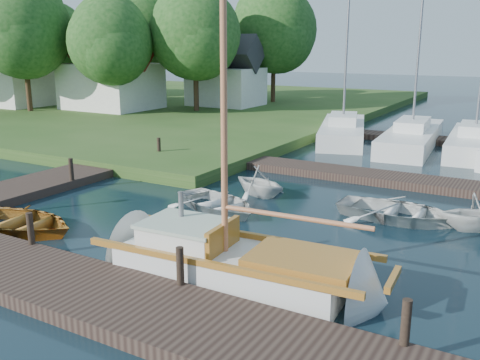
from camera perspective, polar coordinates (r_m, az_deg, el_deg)
The scene contains 28 objects.
ground at distance 15.94m, azimuth -0.00°, elevation -4.18°, with size 160.00×160.00×0.00m, color black.
near_dock at distance 11.47m, azimuth -15.54°, elevation -11.57°, with size 18.00×2.20×0.30m, color black.
left_dock at distance 22.23m, azimuth -15.43°, elevation 1.04°, with size 2.20×18.00×0.30m, color black.
far_dock at distance 20.94m, azimuth 13.80°, elevation 0.34°, with size 14.00×1.60×0.30m, color black.
shore at distance 50.20m, azimuth -15.38°, elevation 8.31°, with size 50.00×40.00×0.50m, color #284A18.
mooring_post_1 at distance 14.01m, azimuth -21.45°, elevation -4.84°, with size 0.16×0.16×0.80m, color black.
mooring_post_2 at distance 11.01m, azimuth -6.41°, elevation -9.09°, with size 0.16×0.16×0.80m, color black.
mooring_post_3 at distance 9.31m, azimuth 17.28°, elevation -14.29°, with size 0.16×0.16×0.80m, color black.
mooring_post_4 at distance 20.07m, azimuth -17.56°, elevation 1.10°, with size 0.16×0.16×0.80m, color black.
mooring_post_5 at distance 23.63m, azimuth -8.64°, elevation 3.53°, with size 0.16×0.16×0.80m, color black.
sailboat at distance 11.74m, azimuth -0.00°, elevation -9.35°, with size 7.26×2.41×9.83m.
dinghy at distance 16.05m, azimuth -22.72°, elevation -3.76°, with size 2.65×3.71×0.77m, color #98631C.
tender_a at distance 16.63m, azimuth -2.45°, elevation -2.18°, with size 2.35×3.29×0.68m, color silver.
tender_b at distance 18.23m, azimuth 2.09°, elevation 0.05°, with size 1.86×2.16×1.14m, color silver.
tender_c at distance 16.42m, azimuth 16.60°, elevation -2.88°, with size 2.56×3.59×0.74m, color silver.
tender_d at distance 16.23m, azimuth 24.06°, elevation -2.97°, with size 1.90×2.21×1.16m, color silver.
marina_boat_0 at distance 29.51m, azimuth 10.90°, elevation 5.32°, with size 4.49×8.34×11.46m.
marina_boat_1 at distance 28.37m, azimuth 17.85°, elevation 4.52°, with size 2.94×9.05×11.31m.
marina_boat_2 at distance 27.88m, azimuth 23.75°, elevation 3.86°, with size 2.75×7.64×11.74m.
house_a at distance 40.13m, azimuth -13.60°, elevation 10.93°, with size 6.30×5.00×6.29m.
house_b at distance 44.77m, azimuth -22.97°, elevation 10.28°, with size 5.77×4.50×5.79m.
house_c at distance 41.26m, azimuth -1.51°, elevation 10.87°, with size 5.25×4.00×5.28m.
tree_1 at distance 40.37m, azimuth -22.13°, elevation 14.77°, with size 6.70×6.70×9.20m.
tree_2 at distance 37.29m, azimuth -13.62°, elevation 14.23°, with size 5.83×5.75×7.82m.
tree_3 at distance 37.88m, azimuth -4.78°, elevation 15.41°, with size 6.41×6.38×8.74m.
tree_4 at distance 45.94m, azimuth -10.37°, elevation 15.73°, with size 7.01×7.01×9.66m.
tree_5 at distance 50.10m, azimuth -19.06°, elevation 13.97°, with size 6.00×5.94×8.10m.
tree_7 at distance 43.76m, azimuth 3.68°, elevation 15.79°, with size 6.83×6.83×9.38m.
Camera 1 is at (7.59, -13.07, 5.06)m, focal length 40.00 mm.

